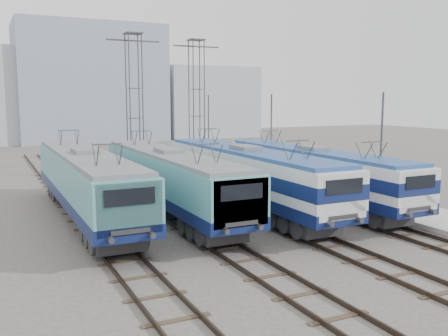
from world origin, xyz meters
TOP-DOWN VIEW (x-y plane):
  - ground at (0.00, 0.00)m, footprint 160.00×160.00m
  - platform at (10.20, 8.00)m, footprint 4.00×70.00m
  - locomotive_far_left at (-6.75, 7.89)m, footprint 2.88×18.22m
  - locomotive_center_left at (-2.25, 7.01)m, footprint 2.81×17.75m
  - locomotive_center_right at (2.25, 6.21)m, footprint 2.85×18.04m
  - locomotive_far_right at (6.75, 5.77)m, footprint 2.72×17.16m
  - catenary_tower_west at (0.00, 22.00)m, footprint 4.50×1.20m
  - catenary_tower_east at (6.50, 24.00)m, footprint 4.50×1.20m
  - mast_front at (8.60, 2.00)m, footprint 0.12×0.12m
  - mast_mid at (8.60, 14.00)m, footprint 0.12×0.12m
  - mast_rear at (8.60, 26.00)m, footprint 0.12×0.12m
  - safety_cone at (9.97, 1.37)m, footprint 0.30×0.30m
  - building_center at (4.00, 62.00)m, footprint 22.00×14.00m
  - building_east at (24.00, 62.00)m, footprint 16.00×12.00m

SIDE VIEW (x-z plane):
  - ground at x=0.00m, z-range 0.00..0.00m
  - platform at x=10.20m, z-range 0.00..0.30m
  - safety_cone at x=9.97m, z-range 0.30..0.80m
  - locomotive_far_right at x=6.75m, z-range 0.59..3.81m
  - locomotive_center_left at x=-2.25m, z-range 0.54..3.89m
  - locomotive_far_left at x=-6.75m, z-range 0.55..3.98m
  - locomotive_center_right at x=2.25m, z-range 0.61..4.00m
  - mast_front at x=8.60m, z-range 0.00..7.00m
  - mast_mid at x=8.60m, z-range 0.00..7.00m
  - mast_rear at x=8.60m, z-range 0.00..7.00m
  - building_east at x=24.00m, z-range 0.00..12.00m
  - catenary_tower_west at x=0.00m, z-range 0.64..12.64m
  - catenary_tower_east at x=6.50m, z-range 0.64..12.64m
  - building_center at x=4.00m, z-range 0.00..18.00m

